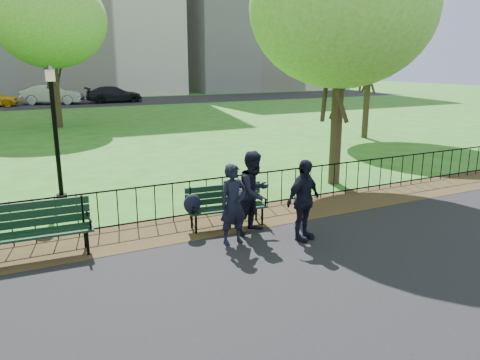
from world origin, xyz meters
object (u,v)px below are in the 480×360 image
lamppost (55,129)px  tree_mid_e (372,15)px  park_bench_left_a (35,224)px  sedan_silver (52,95)px  tree_near_e (342,8)px  person_left (233,204)px  park_bench_main (213,202)px  tree_far_c (50,20)px  person_mid (254,192)px  person_right (303,200)px  sedan_dark (114,94)px

lamppost → tree_mid_e: bearing=17.5°
park_bench_left_a → sedan_silver: sedan_silver is taller
tree_near_e → person_left: (-4.66, -2.86, -4.03)m
park_bench_main → sedan_silver: sedan_silver is taller
tree_mid_e → tree_far_c: bearing=140.4°
tree_mid_e → tree_far_c: 15.95m
tree_near_e → person_left: size_ratio=4.43×
tree_near_e → person_mid: (-4.01, -2.50, -3.96)m
tree_near_e → person_right: (-3.36, -3.32, -4.00)m
tree_near_e → person_mid: bearing=-148.0°
lamppost → person_left: 5.45m
person_mid → tree_near_e: bearing=10.4°
park_bench_main → tree_far_c: tree_far_c is taller
lamppost → sedan_dark: size_ratio=0.71×
person_mid → tree_far_c: bearing=73.5°
sedan_dark → person_right: bearing=175.0°
park_bench_main → park_bench_left_a: 3.44m
person_left → person_right: (1.30, -0.46, 0.02)m
lamppost → sedan_dark: (7.73, 29.33, -1.14)m
park_bench_left_a → person_right: bearing=-14.4°
tree_far_c → sedan_silver: bearing=85.6°
park_bench_main → lamppost: 4.72m
park_bench_main → tree_mid_e: tree_mid_e is taller
park_bench_main → person_right: 1.93m
park_bench_main → sedan_dark: size_ratio=0.39×
park_bench_main → person_left: (0.01, -0.94, 0.21)m
person_left → lamppost: bearing=115.3°
person_right → sedan_dark: 34.65m
tree_near_e → sedan_silver: 32.16m
tree_near_e → sedan_silver: (-4.53, 31.58, -4.02)m
park_bench_main → tree_near_e: tree_near_e is taller
person_left → sedan_dark: person_left is taller
lamppost → tree_near_e: (7.29, -1.80, 2.99)m
tree_far_c → sedan_silver: 15.99m
tree_mid_e → sedan_silver: (-11.13, 25.40, -4.65)m
park_bench_left_a → person_left: bearing=-13.6°
person_right → sedan_dark: person_right is taller
park_bench_main → person_mid: person_mid is taller
sedan_silver → tree_far_c: bearing=-163.2°
park_bench_left_a → tree_far_c: size_ratio=0.25×
park_bench_left_a → tree_near_e: (8.11, 1.86, 4.20)m
person_mid → sedan_dark: 33.92m
person_left → park_bench_left_a: bearing=159.6°
tree_near_e → park_bench_main: bearing=-157.6°
tree_mid_e → person_mid: 14.46m
tree_far_c → sedan_dark: size_ratio=1.67×
park_bench_main → tree_mid_e: size_ratio=0.24×
park_bench_left_a → tree_far_c: (2.42, 18.20, 4.88)m
tree_mid_e → person_left: (-11.26, -9.04, -4.66)m
park_bench_main → lamppost: bearing=131.2°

